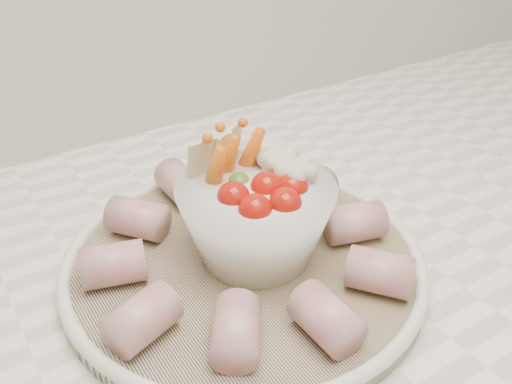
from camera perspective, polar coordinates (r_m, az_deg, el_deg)
serving_platter at (r=0.52m, az=-1.21°, el=-6.96°), size 0.32×0.32×0.02m
veggie_bowl at (r=0.49m, az=0.06°, el=-2.28°), size 0.14×0.14×0.11m
cured_meat_rolls at (r=0.50m, az=-1.30°, el=-5.06°), size 0.28×0.29×0.04m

